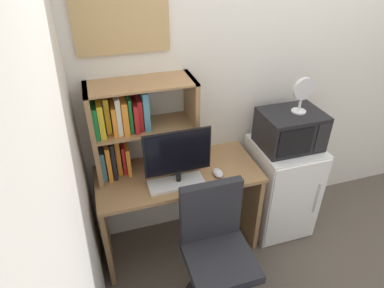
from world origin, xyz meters
TOP-DOWN VIEW (x-y plane):
  - wall_back at (0.40, 0.02)m, footprint 6.40×0.04m
  - desk at (-0.94, -0.28)m, footprint 1.22×0.55m
  - hutch_bookshelf at (-1.25, -0.13)m, footprint 0.73×0.29m
  - monitor at (-0.97, -0.39)m, footprint 0.47×0.18m
  - keyboard at (-0.99, -0.41)m, footprint 0.40×0.16m
  - computer_mouse at (-0.67, -0.39)m, footprint 0.07×0.11m
  - mini_fridge at (-0.04, -0.29)m, footprint 0.50×0.53m
  - microwave at (-0.04, -0.29)m, footprint 0.47×0.36m
  - desk_fan at (0.01, -0.29)m, footprint 0.17×0.11m
  - desk_chair at (-0.83, -0.83)m, footprint 0.50×0.50m
  - wall_corkboard at (-1.21, -0.01)m, footprint 0.60×0.02m

SIDE VIEW (x-z plane):
  - desk_chair at x=-0.83m, z-range -0.06..0.91m
  - mini_fridge at x=-0.04m, z-range 0.00..0.85m
  - desk at x=-0.94m, z-range 0.15..0.92m
  - keyboard at x=-0.99m, z-range 0.77..0.79m
  - computer_mouse at x=-0.67m, z-range 0.77..0.81m
  - microwave at x=-0.04m, z-range 0.85..1.14m
  - monitor at x=-0.97m, z-range 0.80..1.22m
  - hutch_bookshelf at x=-1.25m, z-range 0.81..1.49m
  - wall_back at x=0.40m, z-range 0.00..2.60m
  - desk_fan at x=0.01m, z-range 1.16..1.44m
  - wall_corkboard at x=-1.21m, z-range 1.62..2.07m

